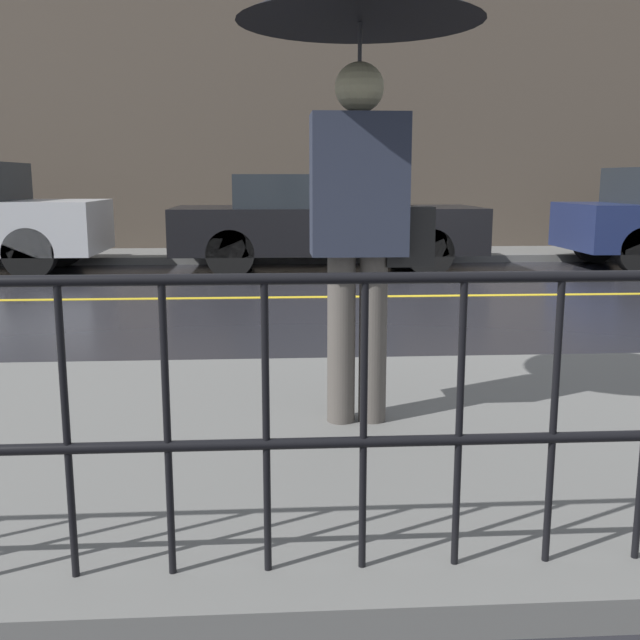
{
  "coord_description": "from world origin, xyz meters",
  "views": [
    {
      "loc": [
        -1.82,
        -8.67,
        1.37
      ],
      "look_at": [
        -1.46,
        -3.02,
        0.3
      ],
      "focal_mm": 42.0,
      "sensor_mm": 36.0,
      "label": 1
    }
  ],
  "objects": [
    {
      "name": "pedestrian",
      "position": [
        -1.38,
        -4.91,
        1.94
      ],
      "size": [
        1.19,
        1.19,
        2.26
      ],
      "color": "#4C4742",
      "rests_on": "sidewalk_near"
    },
    {
      "name": "building_storefront",
      "position": [
        0.0,
        5.33,
        2.43
      ],
      "size": [
        28.0,
        0.3,
        4.85
      ],
      "color": "#4C4238",
      "rests_on": "ground_plane"
    },
    {
      "name": "sidewalk_near",
      "position": [
        0.0,
        -5.09,
        0.06
      ],
      "size": [
        28.0,
        3.16,
        0.12
      ],
      "color": "#60605E",
      "rests_on": "ground_plane"
    },
    {
      "name": "car_black",
      "position": [
        -1.04,
        2.6,
        0.74
      ],
      "size": [
        4.54,
        1.78,
        1.43
      ],
      "color": "black",
      "rests_on": "ground_plane"
    },
    {
      "name": "ground_plane",
      "position": [
        0.0,
        0.0,
        0.0
      ],
      "size": [
        80.0,
        80.0,
        0.0
      ],
      "primitive_type": "plane",
      "color": "black"
    },
    {
      "name": "sidewalk_far",
      "position": [
        0.0,
        4.34,
        0.06
      ],
      "size": [
        28.0,
        1.67,
        0.12
      ],
      "color": "#60605E",
      "rests_on": "ground_plane"
    },
    {
      "name": "lane_marking",
      "position": [
        0.0,
        0.0,
        0.0
      ],
      "size": [
        25.2,
        0.12,
        0.01
      ],
      "color": "gold",
      "rests_on": "ground_plane"
    }
  ]
}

